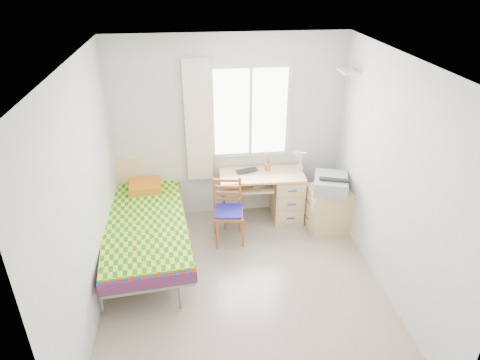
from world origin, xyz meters
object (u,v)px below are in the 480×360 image
object	(u,v)px
bed	(146,223)
chair	(229,207)
desk	(283,194)
printer	(331,184)
cabinet	(327,208)

from	to	relation	value
bed	chair	size ratio (longest dim) A/B	2.59
desk	printer	xyz separation A→B (m)	(0.57, -0.36, 0.32)
desk	chair	xyz separation A→B (m)	(-0.82, -0.43, 0.09)
desk	chair	size ratio (longest dim) A/B	1.36
desk	cabinet	xyz separation A→B (m)	(0.58, -0.33, -0.10)
bed	desk	size ratio (longest dim) A/B	1.90
desk	cabinet	bearing A→B (deg)	-27.90
desk	chair	distance (m)	0.93
chair	bed	bearing A→B (deg)	-161.26
desk	bed	bearing A→B (deg)	-159.77
cabinet	printer	xyz separation A→B (m)	(-0.01, -0.04, 0.41)
chair	cabinet	xyz separation A→B (m)	(1.40, 0.11, -0.19)
bed	cabinet	xyz separation A→B (m)	(2.46, 0.31, -0.15)
chair	printer	size ratio (longest dim) A/B	1.43
cabinet	chair	bearing A→B (deg)	-178.16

